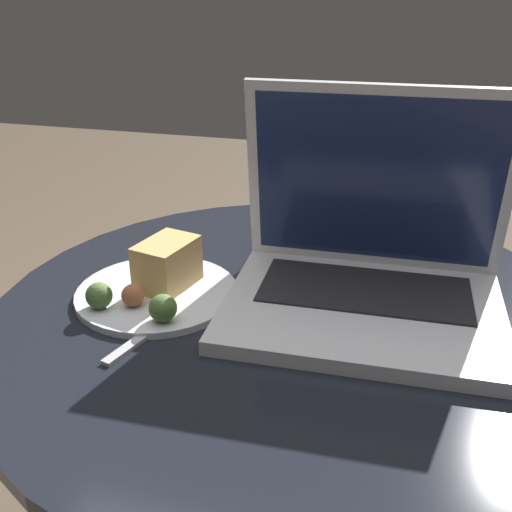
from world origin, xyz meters
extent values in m
cylinder|color=#9E9EA3|center=(0.00, 0.00, 0.28)|extent=(0.08, 0.08, 0.54)
cylinder|color=black|center=(0.00, 0.00, 0.56)|extent=(0.76, 0.76, 0.02)
cube|color=silver|center=(0.08, 0.00, 0.58)|extent=(0.34, 0.26, 0.02)
cube|color=black|center=(0.08, 0.04, 0.59)|extent=(0.26, 0.13, 0.00)
cube|color=silver|center=(0.08, 0.10, 0.71)|extent=(0.33, 0.06, 0.25)
cube|color=#19234C|center=(0.08, 0.10, 0.71)|extent=(0.31, 0.05, 0.22)
cylinder|color=brown|center=(-0.01, 0.23, 0.67)|extent=(0.07, 0.07, 0.20)
cylinder|color=white|center=(-0.01, 0.23, 0.78)|extent=(0.08, 0.08, 0.03)
cylinder|color=silver|center=(-0.18, -0.02, 0.58)|extent=(0.21, 0.21, 0.01)
cube|color=tan|center=(-0.17, 0.00, 0.61)|extent=(0.07, 0.09, 0.06)
sphere|color=#9E5B38|center=(-0.19, -0.06, 0.59)|extent=(0.03, 0.03, 0.03)
sphere|color=#4C6B33|center=(-0.23, -0.08, 0.60)|extent=(0.03, 0.03, 0.03)
sphere|color=#4C6B33|center=(-0.14, -0.08, 0.60)|extent=(0.03, 0.03, 0.03)
cube|color=#B2B2B7|center=(-0.15, -0.11, 0.57)|extent=(0.05, 0.12, 0.00)
cube|color=#B2B2B7|center=(-0.13, -0.03, 0.57)|extent=(0.04, 0.06, 0.00)
camera|label=1|loc=(0.12, -0.64, 0.95)|focal=42.00mm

